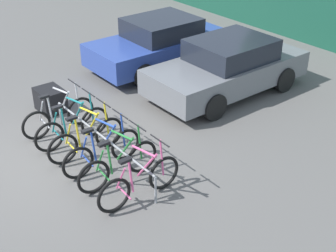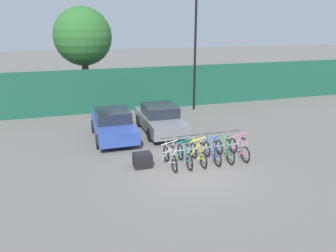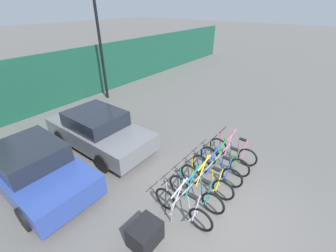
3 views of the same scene
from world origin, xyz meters
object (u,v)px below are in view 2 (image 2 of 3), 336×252
object	(u,v)px
bicycle_yellow	(198,154)
bicycle_green	(225,151)
bike_rack	(204,149)
bicycle_pink	(239,149)
bicycle_silver	(170,157)
bicycle_teal	(185,156)
bicycle_blue	(212,152)
car_blue	(113,124)
car_grey	(160,119)
lamp_post	(195,48)
cargo_crate	(143,160)
tree_behind_hoarding	(83,37)

from	to	relation	value
bicycle_yellow	bicycle_green	distance (m)	1.17
bike_rack	bicycle_green	bearing A→B (deg)	-9.96
bicycle_green	bicycle_pink	distance (m)	0.67
bicycle_silver	bicycle_teal	distance (m)	0.61
bike_rack	bicycle_blue	distance (m)	0.34
bicycle_teal	car_blue	xyz separation A→B (m)	(-2.24, 4.00, 0.31)
bicycle_blue	car_grey	size ratio (longest dim) A/B	0.41
bicycle_blue	bicycle_silver	bearing A→B (deg)	-176.29
bicycle_green	bicycle_pink	bearing A→B (deg)	1.51
bicycle_yellow	bicycle_pink	world-z (taller)	same
bike_rack	car_grey	distance (m)	4.18
bicycle_teal	lamp_post	size ratio (longest dim) A/B	0.24
bicycle_pink	lamp_post	xyz separation A→B (m)	(1.13, 7.97, 3.52)
bicycle_green	bicycle_pink	xyz separation A→B (m)	(0.67, 0.00, 0.00)
cargo_crate	bicycle_teal	bearing A→B (deg)	-10.02
bike_rack	bicycle_yellow	world-z (taller)	bicycle_yellow
bicycle_blue	car_grey	world-z (taller)	car_grey
cargo_crate	tree_behind_hoarding	bearing A→B (deg)	97.20
car_blue	car_grey	xyz separation A→B (m)	(2.45, 0.27, 0.00)
bike_rack	bicycle_silver	bearing A→B (deg)	-174.39
bicycle_green	bicycle_silver	bearing A→B (deg)	-178.49
bicycle_green	bicycle_pink	size ratio (longest dim) A/B	1.00
bicycle_blue	car_grey	bearing A→B (deg)	106.51
cargo_crate	bicycle_green	bearing A→B (deg)	-4.91
bicycle_blue	bicycle_yellow	bearing A→B (deg)	-176.29
car_grey	lamp_post	xyz separation A→B (m)	(3.33, 3.71, 3.21)
car_blue	car_grey	world-z (taller)	same
bicycle_silver	car_blue	size ratio (longest dim) A/B	0.42
bicycle_silver	bicycle_yellow	xyz separation A→B (m)	(1.19, 0.00, 0.00)
bicycle_teal	car_blue	world-z (taller)	car_blue
bicycle_silver	car_grey	xyz separation A→B (m)	(0.82, 4.27, 0.31)
lamp_post	tree_behind_hoarding	world-z (taller)	lamp_post
bike_rack	bicycle_yellow	bearing A→B (deg)	-154.97
bicycle_silver	bicycle_blue	distance (m)	1.79
lamp_post	cargo_crate	xyz separation A→B (m)	(-5.20, -7.68, -3.62)
bike_rack	lamp_post	size ratio (longest dim) A/B	0.50
bicycle_teal	bicycle_blue	bearing A→B (deg)	3.20
bike_rack	cargo_crate	distance (m)	2.57
bicycle_silver	bicycle_green	size ratio (longest dim) A/B	1.00
bicycle_yellow	bicycle_blue	size ratio (longest dim) A/B	1.00
bicycle_yellow	tree_behind_hoarding	size ratio (longest dim) A/B	0.27
bicycle_silver	bicycle_green	distance (m)	2.36
bicycle_blue	car_blue	distance (m)	5.27
bike_rack	bicycle_pink	size ratio (longest dim) A/B	2.09
lamp_post	tree_behind_hoarding	xyz separation A→B (m)	(-6.52, 2.80, 0.63)
bike_rack	bicycle_teal	xyz separation A→B (m)	(-0.90, -0.15, -0.11)
lamp_post	cargo_crate	distance (m)	9.96
bicycle_blue	car_blue	size ratio (longest dim) A/B	0.42
bicycle_green	lamp_post	size ratio (longest dim) A/B	0.24
bicycle_yellow	lamp_post	size ratio (longest dim) A/B	0.24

